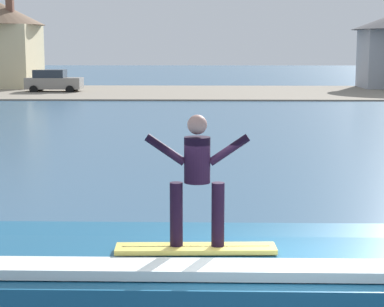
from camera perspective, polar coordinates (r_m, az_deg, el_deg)
wave_crest at (r=9.06m, az=-0.83°, el=-11.18°), size 8.69×2.94×1.17m
surfboard at (r=8.48m, az=0.32°, el=-7.97°), size 2.00×0.45×0.06m
surfer at (r=8.27m, az=0.44°, el=-1.67°), size 1.28×0.32×1.63m
shoreline_bank at (r=55.13m, az=2.29°, el=5.16°), size 120.00×16.98×0.11m
car_near_shore at (r=56.26m, az=-11.56°, el=5.98°), size 4.44×2.29×1.86m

